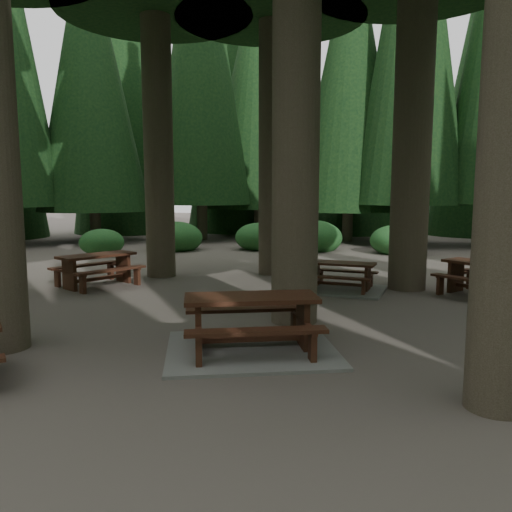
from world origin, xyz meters
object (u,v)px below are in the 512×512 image
at_px(picnic_table_a, 251,332).
at_px(picnic_table_b, 97,265).
at_px(picnic_table_d, 485,274).
at_px(picnic_table_c, 341,281).

xyz_separation_m(picnic_table_a, picnic_table_b, (-5.61, 3.31, 0.24)).
bearing_deg(picnic_table_d, picnic_table_a, -88.93).
bearing_deg(picnic_table_b, picnic_table_d, -55.80).
height_order(picnic_table_a, picnic_table_b, picnic_table_a).
bearing_deg(picnic_table_b, picnic_table_a, -100.55).
bearing_deg(picnic_table_a, picnic_table_b, 120.32).
height_order(picnic_table_a, picnic_table_c, picnic_table_a).
relative_size(picnic_table_b, picnic_table_d, 0.98).
height_order(picnic_table_c, picnic_table_d, picnic_table_d).
relative_size(picnic_table_a, picnic_table_b, 1.40).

